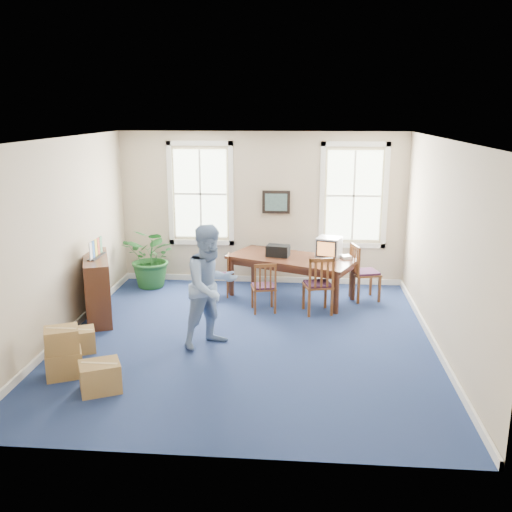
# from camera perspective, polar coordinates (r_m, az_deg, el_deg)

# --- Properties ---
(floor) EXTENTS (6.50, 6.50, 0.00)m
(floor) POSITION_cam_1_polar(r_m,az_deg,el_deg) (9.37, -0.93, -8.33)
(floor) COLOR navy
(floor) RESTS_ON ground
(ceiling) EXTENTS (6.50, 6.50, 0.00)m
(ceiling) POSITION_cam_1_polar(r_m,az_deg,el_deg) (8.65, -1.02, 11.62)
(ceiling) COLOR white
(ceiling) RESTS_ON ground
(wall_back) EXTENTS (6.50, 0.00, 6.50)m
(wall_back) POSITION_cam_1_polar(r_m,az_deg,el_deg) (12.05, 0.60, 4.76)
(wall_back) COLOR #BEAA8F
(wall_back) RESTS_ON ground
(wall_front) EXTENTS (6.50, 0.00, 6.50)m
(wall_front) POSITION_cam_1_polar(r_m,az_deg,el_deg) (5.78, -4.27, -6.12)
(wall_front) COLOR #BEAA8F
(wall_front) RESTS_ON ground
(wall_left) EXTENTS (0.00, 6.50, 6.50)m
(wall_left) POSITION_cam_1_polar(r_m,az_deg,el_deg) (9.64, -19.01, 1.52)
(wall_left) COLOR #BEAA8F
(wall_left) RESTS_ON ground
(wall_right) EXTENTS (0.00, 6.50, 6.50)m
(wall_right) POSITION_cam_1_polar(r_m,az_deg,el_deg) (9.08, 18.23, 0.81)
(wall_right) COLOR #BEAA8F
(wall_right) RESTS_ON ground
(baseboard_back) EXTENTS (6.00, 0.04, 0.12)m
(baseboard_back) POSITION_cam_1_polar(r_m,az_deg,el_deg) (12.37, 0.57, -2.31)
(baseboard_back) COLOR white
(baseboard_back) RESTS_ON ground
(baseboard_left) EXTENTS (0.04, 6.50, 0.12)m
(baseboard_left) POSITION_cam_1_polar(r_m,az_deg,el_deg) (10.07, -18.13, -7.05)
(baseboard_left) COLOR white
(baseboard_left) RESTS_ON ground
(baseboard_right) EXTENTS (0.04, 6.50, 0.12)m
(baseboard_right) POSITION_cam_1_polar(r_m,az_deg,el_deg) (9.53, 17.32, -8.22)
(baseboard_right) COLOR white
(baseboard_right) RESTS_ON ground
(window_left) EXTENTS (1.40, 0.12, 2.20)m
(window_left) POSITION_cam_1_polar(r_m,az_deg,el_deg) (12.14, -5.56, 6.21)
(window_left) COLOR white
(window_left) RESTS_ON ground
(window_right) EXTENTS (1.40, 0.12, 2.20)m
(window_right) POSITION_cam_1_polar(r_m,az_deg,el_deg) (11.99, 9.74, 5.96)
(window_right) COLOR white
(window_right) RESTS_ON ground
(wall_picture) EXTENTS (0.58, 0.06, 0.48)m
(wall_picture) POSITION_cam_1_polar(r_m,az_deg,el_deg) (11.95, 2.03, 5.41)
(wall_picture) COLOR black
(wall_picture) RESTS_ON ground
(conference_table) EXTENTS (2.66, 1.99, 0.83)m
(conference_table) POSITION_cam_1_polar(r_m,az_deg,el_deg) (11.27, 3.58, -2.14)
(conference_table) COLOR #4A2516
(conference_table) RESTS_ON ground
(crt_tv) EXTENTS (0.56, 0.59, 0.40)m
(crt_tv) POSITION_cam_1_polar(r_m,az_deg,el_deg) (11.18, 7.31, 0.87)
(crt_tv) COLOR #B7B7BC
(crt_tv) RESTS_ON conference_table
(game_console) EXTENTS (0.23, 0.26, 0.06)m
(game_console) POSITION_cam_1_polar(r_m,az_deg,el_deg) (11.18, 8.99, -0.09)
(game_console) COLOR white
(game_console) RESTS_ON conference_table
(equipment_bag) EXTENTS (0.48, 0.36, 0.22)m
(equipment_bag) POSITION_cam_1_polar(r_m,az_deg,el_deg) (11.20, 2.22, 0.53)
(equipment_bag) COLOR black
(equipment_bag) RESTS_ON conference_table
(chair_near_left) EXTENTS (0.51, 0.51, 0.95)m
(chair_near_left) POSITION_cam_1_polar(r_m,az_deg,el_deg) (10.49, 0.76, -3.04)
(chair_near_left) COLOR brown
(chair_near_left) RESTS_ON ground
(chair_near_right) EXTENTS (0.59, 0.59, 1.09)m
(chair_near_right) POSITION_cam_1_polar(r_m,az_deg,el_deg) (10.44, 6.20, -2.81)
(chair_near_right) COLOR brown
(chair_near_right) RESTS_ON ground
(chair_end_left) EXTENTS (0.40, 0.40, 0.85)m
(chair_end_left) POSITION_cam_1_polar(r_m,az_deg,el_deg) (11.39, -3.65, -1.92)
(chair_end_left) COLOR brown
(chair_end_left) RESTS_ON ground
(chair_end_right) EXTENTS (0.62, 0.62, 1.11)m
(chair_end_right) POSITION_cam_1_polar(r_m,az_deg,el_deg) (11.30, 10.88, -1.60)
(chair_end_right) COLOR brown
(chair_end_right) RESTS_ON ground
(man) EXTENTS (1.19, 1.19, 1.94)m
(man) POSITION_cam_1_polar(r_m,az_deg,el_deg) (8.86, -4.51, -3.04)
(man) COLOR #7B99C5
(man) RESTS_ON ground
(credenza) EXTENTS (0.91, 1.50, 1.14)m
(credenza) POSITION_cam_1_polar(r_m,az_deg,el_deg) (10.53, -15.57, -2.98)
(credenza) COLOR #4A2516
(credenza) RESTS_ON ground
(brochure_rack) EXTENTS (0.37, 0.76, 0.33)m
(brochure_rack) POSITION_cam_1_polar(r_m,az_deg,el_deg) (10.33, -15.74, 0.92)
(brochure_rack) COLOR #99999E
(brochure_rack) RESTS_ON credenza
(potted_plant) EXTENTS (1.43, 1.34, 1.28)m
(potted_plant) POSITION_cam_1_polar(r_m,az_deg,el_deg) (12.05, -10.29, -0.15)
(potted_plant) COLOR #1D5321
(potted_plant) RESTS_ON ground
(cardboard_boxes) EXTENTS (1.74, 1.74, 0.75)m
(cardboard_boxes) POSITION_cam_1_polar(r_m,az_deg,el_deg) (8.46, -17.33, -8.85)
(cardboard_boxes) COLOR #A77E45
(cardboard_boxes) RESTS_ON ground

